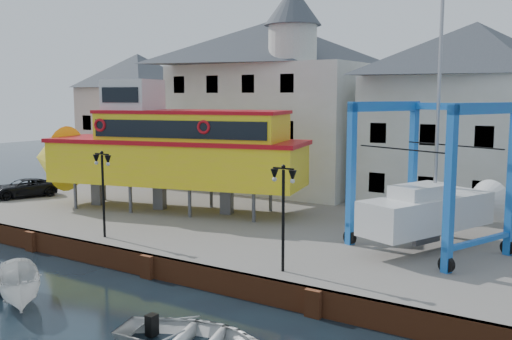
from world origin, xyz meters
The scene contains 12 objects.
ground centered at (0.00, 0.00, 0.00)m, with size 140.00×140.00×0.00m, color black.
hardstanding centered at (0.00, 11.00, 0.50)m, with size 44.00×22.00×1.00m, color slate.
quay_wall centered at (0.00, 0.10, 0.50)m, with size 44.00×0.47×1.00m.
building_pink centered at (-18.00, 18.00, 6.15)m, with size 8.00×7.00×10.30m.
building_white_main centered at (-4.87, 18.39, 7.34)m, with size 14.00×8.30×14.00m.
building_white_right centered at (9.00, 19.00, 6.60)m, with size 12.00×8.00×11.20m.
lamp_post_left centered at (-4.00, 1.20, 4.17)m, with size 1.12×0.32×4.20m.
lamp_post_right centered at (6.00, 1.20, 4.17)m, with size 1.12×0.32×4.20m.
tour_boat centered at (-6.42, 7.82, 4.66)m, with size 18.32×8.40×7.76m.
travel_lift centered at (10.04, 8.14, 3.10)m, with size 7.12×8.53×12.58m.
van centered at (-17.08, 5.89, 1.61)m, with size 2.03×4.39×1.22m, color black.
motorboat_a centered at (-1.95, -4.87, 0.00)m, with size 1.52×4.05×1.56m, color silver.
Camera 1 is at (16.83, -17.47, 7.80)m, focal length 40.00 mm.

